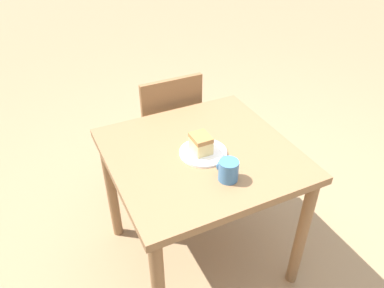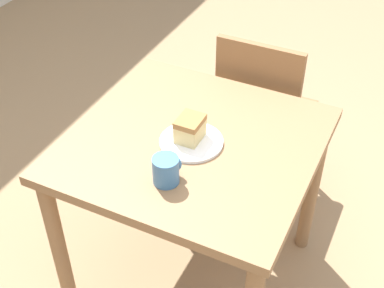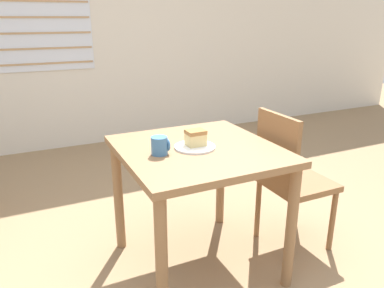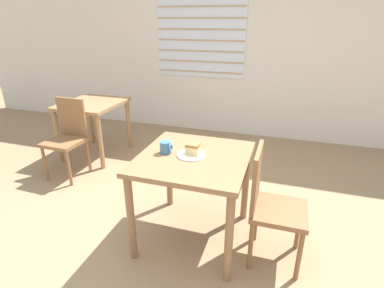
% 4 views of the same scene
% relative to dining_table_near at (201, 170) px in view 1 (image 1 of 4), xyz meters
% --- Properties ---
extents(ground_plane, '(14.00, 14.00, 0.00)m').
position_rel_dining_table_near_xyz_m(ground_plane, '(-0.10, -0.32, -0.66)').
color(ground_plane, '#997A56').
extents(dining_table_near, '(0.86, 0.89, 0.78)m').
position_rel_dining_table_near_xyz_m(dining_table_near, '(0.00, 0.00, 0.00)').
color(dining_table_near, olive).
rests_on(dining_table_near, ground_plane).
extents(chair_near_window, '(0.40, 0.40, 0.93)m').
position_rel_dining_table_near_xyz_m(chair_near_window, '(0.62, -0.06, -0.15)').
color(chair_near_window, brown).
rests_on(chair_near_window, ground_plane).
extents(plate, '(0.23, 0.23, 0.01)m').
position_rel_dining_table_near_xyz_m(plate, '(-0.02, -0.00, 0.13)').
color(plate, white).
rests_on(plate, dining_table_near).
extents(cake_slice, '(0.10, 0.08, 0.09)m').
position_rel_dining_table_near_xyz_m(cake_slice, '(-0.01, 0.01, 0.18)').
color(cake_slice, '#E0C67F').
rests_on(cake_slice, plate).
extents(coffee_mug, '(0.10, 0.09, 0.10)m').
position_rel_dining_table_near_xyz_m(coffee_mug, '(-0.23, -0.01, 0.17)').
color(coffee_mug, teal).
rests_on(coffee_mug, dining_table_near).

